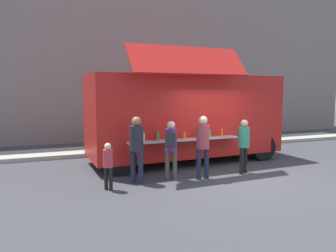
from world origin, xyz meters
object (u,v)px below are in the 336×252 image
object	(u,v)px
food_truck_main	(186,115)
customer_rear_waiting	(137,144)
customer_mid_with_backpack	(171,144)
child_near_queue	(108,162)
customer_front_ordering	(203,142)
trash_bin	(248,134)
customer_extra_browsing	(244,142)

from	to	relation	value
food_truck_main	customer_rear_waiting	xyz separation A→B (m)	(-2.30, -1.96, -0.55)
customer_mid_with_backpack	child_near_queue	bearing A→B (deg)	125.05
customer_front_ordering	customer_rear_waiting	size ratio (longest dim) A/B	0.99
trash_bin	customer_front_ordering	size ratio (longest dim) A/B	0.52
customer_extra_browsing	trash_bin	bearing A→B (deg)	-66.19
customer_extra_browsing	child_near_queue	xyz separation A→B (m)	(-4.02, -0.16, -0.25)
customer_rear_waiting	customer_extra_browsing	world-z (taller)	customer_rear_waiting
trash_bin	child_near_queue	world-z (taller)	child_near_queue
customer_extra_browsing	customer_rear_waiting	bearing A→B (deg)	56.90
food_truck_main	customer_extra_browsing	world-z (taller)	food_truck_main
trash_bin	customer_front_ordering	world-z (taller)	customer_front_ordering
trash_bin	customer_rear_waiting	distance (m)	7.80
food_truck_main	child_near_queue	size ratio (longest dim) A/B	5.64
customer_front_ordering	child_near_queue	world-z (taller)	customer_front_ordering
customer_front_ordering	food_truck_main	bearing A→B (deg)	-10.40
trash_bin	customer_front_ordering	xyz separation A→B (m)	(-4.70, -4.58, 0.59)
food_truck_main	customer_rear_waiting	distance (m)	3.07
customer_front_ordering	trash_bin	bearing A→B (deg)	-43.40
customer_mid_with_backpack	child_near_queue	distance (m)	1.83
customer_rear_waiting	customer_extra_browsing	size ratio (longest dim) A/B	1.10
customer_mid_with_backpack	child_near_queue	size ratio (longest dim) A/B	1.38
customer_front_ordering	customer_mid_with_backpack	distance (m)	0.87
customer_front_ordering	customer_rear_waiting	bearing A→B (deg)	82.86
food_truck_main	customer_mid_with_backpack	world-z (taller)	food_truck_main
food_truck_main	trash_bin	size ratio (longest dim) A/B	7.26
customer_rear_waiting	child_near_queue	size ratio (longest dim) A/B	1.51
food_truck_main	trash_bin	bearing A→B (deg)	26.63
customer_mid_with_backpack	customer_extra_browsing	bearing A→B (deg)	-69.62
food_truck_main	customer_rear_waiting	size ratio (longest dim) A/B	3.74
trash_bin	food_truck_main	bearing A→B (deg)	-151.00
child_near_queue	customer_rear_waiting	bearing A→B (deg)	-14.25
food_truck_main	customer_mid_with_backpack	distance (m)	2.46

